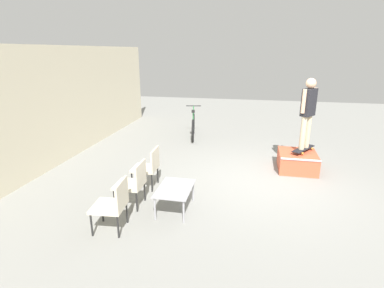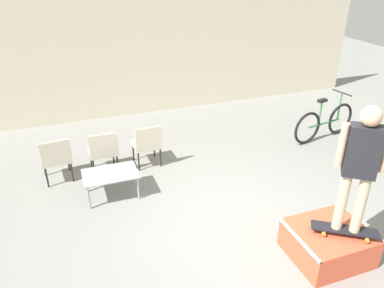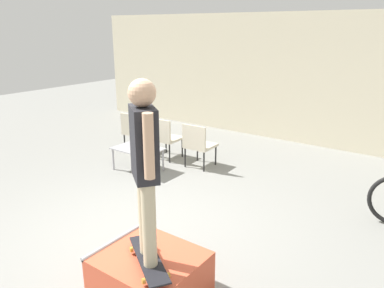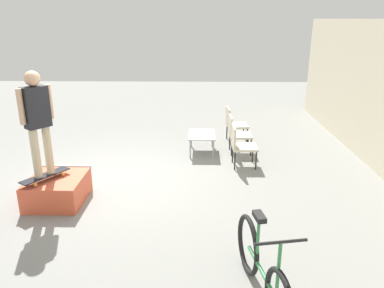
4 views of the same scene
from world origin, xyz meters
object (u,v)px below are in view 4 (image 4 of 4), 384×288
(coffee_table, at_px, (202,136))
(patio_chair_left, at_px, (234,123))
(patio_chair_center, at_px, (237,132))
(patio_chair_right, at_px, (240,144))
(person_skater, at_px, (37,116))
(skate_ramp_box, at_px, (58,189))
(skateboard_on_ramp, at_px, (45,176))
(bicycle, at_px, (262,270))

(coffee_table, bearing_deg, patio_chair_left, 135.87)
(patio_chair_center, height_order, patio_chair_right, same)
(person_skater, xyz_separation_m, coffee_table, (-2.66, 2.62, -1.15))
(coffee_table, distance_m, patio_chair_right, 1.18)
(skate_ramp_box, height_order, patio_chair_right, patio_chair_right)
(skateboard_on_ramp, distance_m, bicycle, 3.95)
(person_skater, distance_m, patio_chair_right, 4.02)
(patio_chair_center, bearing_deg, person_skater, 126.50)
(skateboard_on_ramp, height_order, coffee_table, skateboard_on_ramp)
(skate_ramp_box, distance_m, patio_chair_center, 4.18)
(person_skater, xyz_separation_m, patio_chair_left, (-3.50, 3.43, -1.05))
(patio_chair_right, bearing_deg, skateboard_on_ramp, 116.34)
(skateboard_on_ramp, bearing_deg, patio_chair_left, 169.27)
(coffee_table, distance_m, bicycle, 4.93)
(skate_ramp_box, relative_size, patio_chair_left, 1.17)
(skate_ramp_box, bearing_deg, skateboard_on_ramp, -49.82)
(skate_ramp_box, xyz_separation_m, patio_chair_left, (-3.39, 3.30, 0.28))
(skate_ramp_box, xyz_separation_m, patio_chair_right, (-1.70, 3.30, 0.28))
(person_skater, xyz_separation_m, patio_chair_right, (-1.82, 3.43, -1.05))
(skateboard_on_ramp, xyz_separation_m, patio_chair_right, (-1.82, 3.43, -0.02))
(patio_chair_right, bearing_deg, patio_chair_center, -1.55)
(patio_chair_left, bearing_deg, patio_chair_right, 174.60)
(bicycle, bearing_deg, coffee_table, 177.37)
(coffee_table, relative_size, patio_chair_left, 1.04)
(skateboard_on_ramp, xyz_separation_m, bicycle, (2.22, 3.26, -0.13))
(skateboard_on_ramp, distance_m, patio_chair_right, 3.88)
(patio_chair_center, distance_m, bicycle, 4.89)
(patio_chair_left, distance_m, patio_chair_right, 1.68)
(skate_ramp_box, height_order, skateboard_on_ramp, skateboard_on_ramp)
(person_skater, distance_m, coffee_table, 3.91)
(skate_ramp_box, distance_m, coffee_table, 3.57)
(skateboard_on_ramp, bearing_deg, bicycle, 89.42)
(person_skater, relative_size, patio_chair_left, 1.95)
(coffee_table, relative_size, bicycle, 0.52)
(coffee_table, xyz_separation_m, patio_chair_center, (0.00, 0.81, 0.10))
(bicycle, bearing_deg, skate_ramp_box, -136.87)
(coffee_table, height_order, patio_chair_right, patio_chair_right)
(skate_ramp_box, bearing_deg, coffee_table, 135.74)
(patio_chair_left, bearing_deg, skateboard_on_ramp, 130.19)
(coffee_table, bearing_deg, bicycle, 7.53)
(skateboard_on_ramp, height_order, bicycle, bicycle)
(patio_chair_right, bearing_deg, skate_ramp_box, 115.77)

